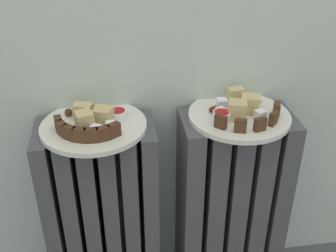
# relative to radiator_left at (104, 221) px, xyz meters

# --- Properties ---
(radiator_left) EXTENTS (0.30, 0.16, 0.57)m
(radiator_left) POSITION_rel_radiator_left_xyz_m (0.00, 0.00, 0.00)
(radiator_left) COLOR #47474C
(radiator_left) RESTS_ON ground_plane
(radiator_right) EXTENTS (0.30, 0.16, 0.57)m
(radiator_right) POSITION_rel_radiator_left_xyz_m (0.35, -0.00, -0.00)
(radiator_right) COLOR #47474C
(radiator_right) RESTS_ON ground_plane
(plate_left) EXTENTS (0.25, 0.25, 0.01)m
(plate_left) POSITION_rel_radiator_left_xyz_m (0.00, -0.00, 0.30)
(plate_left) COLOR silver
(plate_left) RESTS_ON radiator_left
(plate_right) EXTENTS (0.25, 0.25, 0.01)m
(plate_right) POSITION_rel_radiator_left_xyz_m (0.35, -0.00, 0.30)
(plate_right) COLOR silver
(plate_right) RESTS_ON radiator_right
(dark_cake_slice_left_0) EXTENTS (0.02, 0.03, 0.03)m
(dark_cake_slice_left_0) POSITION_rel_radiator_left_xyz_m (-0.08, -0.02, 0.32)
(dark_cake_slice_left_0) COLOR #472B19
(dark_cake_slice_left_0) RESTS_ON plate_left
(dark_cake_slice_left_1) EXTENTS (0.03, 0.03, 0.03)m
(dark_cake_slice_left_1) POSITION_rel_radiator_left_xyz_m (-0.07, -0.04, 0.32)
(dark_cake_slice_left_1) COLOR #472B19
(dark_cake_slice_left_1) RESTS_ON plate_left
(dark_cake_slice_left_2) EXTENTS (0.03, 0.03, 0.03)m
(dark_cake_slice_left_2) POSITION_rel_radiator_left_xyz_m (-0.05, -0.06, 0.32)
(dark_cake_slice_left_2) COLOR #472B19
(dark_cake_slice_left_2) RESTS_ON plate_left
(dark_cake_slice_left_3) EXTENTS (0.03, 0.03, 0.03)m
(dark_cake_slice_left_3) POSITION_rel_radiator_left_xyz_m (-0.03, -0.07, 0.32)
(dark_cake_slice_left_3) COLOR #472B19
(dark_cake_slice_left_3) RESTS_ON plate_left
(dark_cake_slice_left_4) EXTENTS (0.03, 0.02, 0.03)m
(dark_cake_slice_left_4) POSITION_rel_radiator_left_xyz_m (-0.00, -0.08, 0.32)
(dark_cake_slice_left_4) COLOR #472B19
(dark_cake_slice_left_4) RESTS_ON plate_left
(dark_cake_slice_left_5) EXTENTS (0.03, 0.02, 0.03)m
(dark_cake_slice_left_5) POSITION_rel_radiator_left_xyz_m (0.02, -0.07, 0.32)
(dark_cake_slice_left_5) COLOR #472B19
(dark_cake_slice_left_5) RESTS_ON plate_left
(dark_cake_slice_left_6) EXTENTS (0.03, 0.03, 0.03)m
(dark_cake_slice_left_6) POSITION_rel_radiator_left_xyz_m (0.05, -0.06, 0.32)
(dark_cake_slice_left_6) COLOR #472B19
(dark_cake_slice_left_6) RESTS_ON plate_left
(marble_cake_slice_left_0) EXTENTS (0.05, 0.04, 0.04)m
(marble_cake_slice_left_0) POSITION_rel_radiator_left_xyz_m (-0.02, 0.03, 0.32)
(marble_cake_slice_left_0) COLOR tan
(marble_cake_slice_left_0) RESTS_ON plate_left
(marble_cake_slice_left_1) EXTENTS (0.05, 0.05, 0.04)m
(marble_cake_slice_left_1) POSITION_rel_radiator_left_xyz_m (-0.02, -0.02, 0.32)
(marble_cake_slice_left_1) COLOR tan
(marble_cake_slice_left_1) RESTS_ON plate_left
(marble_cake_slice_left_2) EXTENTS (0.05, 0.05, 0.04)m
(marble_cake_slice_left_2) POSITION_rel_radiator_left_xyz_m (0.02, -0.00, 0.32)
(marble_cake_slice_left_2) COLOR tan
(marble_cake_slice_left_2) RESTS_ON plate_left
(turkish_delight_left_0) EXTENTS (0.03, 0.03, 0.02)m
(turkish_delight_left_0) POSITION_rel_radiator_left_xyz_m (0.01, -0.05, 0.31)
(turkish_delight_left_0) COLOR white
(turkish_delight_left_0) RESTS_ON plate_left
(turkish_delight_left_1) EXTENTS (0.02, 0.02, 0.02)m
(turkish_delight_left_1) POSITION_rel_radiator_left_xyz_m (0.04, -0.04, 0.31)
(turkish_delight_left_1) COLOR white
(turkish_delight_left_1) RESTS_ON plate_left
(medjool_date_left_0) EXTENTS (0.02, 0.03, 0.02)m
(medjool_date_left_0) POSITION_rel_radiator_left_xyz_m (-0.03, 0.07, 0.31)
(medjool_date_left_0) COLOR #3D1E0F
(medjool_date_left_0) RESTS_ON plate_left
(medjool_date_left_1) EXTENTS (0.02, 0.03, 0.02)m
(medjool_date_left_1) POSITION_rel_radiator_left_xyz_m (-0.06, 0.05, 0.31)
(medjool_date_left_1) COLOR #3D1E0F
(medjool_date_left_1) RESTS_ON plate_left
(medjool_date_left_2) EXTENTS (0.03, 0.02, 0.01)m
(medjool_date_left_2) POSITION_rel_radiator_left_xyz_m (0.03, 0.05, 0.31)
(medjool_date_left_2) COLOR #3D1E0F
(medjool_date_left_2) RESTS_ON plate_left
(jam_bowl_left) EXTENTS (0.04, 0.04, 0.02)m
(jam_bowl_left) POSITION_rel_radiator_left_xyz_m (0.06, 0.02, 0.31)
(jam_bowl_left) COLOR white
(jam_bowl_left) RESTS_ON plate_left
(dark_cake_slice_right_0) EXTENTS (0.03, 0.03, 0.03)m
(dark_cake_slice_right_0) POSITION_rel_radiator_left_xyz_m (0.29, -0.06, 0.32)
(dark_cake_slice_right_0) COLOR #472B19
(dark_cake_slice_right_0) RESTS_ON plate_right
(dark_cake_slice_right_1) EXTENTS (0.03, 0.02, 0.03)m
(dark_cake_slice_right_1) POSITION_rel_radiator_left_xyz_m (0.33, -0.08, 0.32)
(dark_cake_slice_right_1) COLOR #472B19
(dark_cake_slice_right_1) RESTS_ON plate_right
(dark_cake_slice_right_2) EXTENTS (0.03, 0.02, 0.03)m
(dark_cake_slice_right_2) POSITION_rel_radiator_left_xyz_m (0.37, -0.08, 0.32)
(dark_cake_slice_right_2) COLOR #472B19
(dark_cake_slice_right_2) RESTS_ON plate_right
(dark_cake_slice_right_3) EXTENTS (0.03, 0.03, 0.03)m
(dark_cake_slice_right_3) POSITION_rel_radiator_left_xyz_m (0.41, -0.06, 0.32)
(dark_cake_slice_right_3) COLOR #472B19
(dark_cake_slice_right_3) RESTS_ON plate_right
(dark_cake_slice_right_4) EXTENTS (0.02, 0.03, 0.03)m
(dark_cake_slice_right_4) POSITION_rel_radiator_left_xyz_m (0.44, -0.02, 0.32)
(dark_cake_slice_right_4) COLOR #472B19
(dark_cake_slice_right_4) RESTS_ON plate_right
(marble_cake_slice_right_0) EXTENTS (0.05, 0.05, 0.04)m
(marble_cake_slice_right_0) POSITION_rel_radiator_left_xyz_m (0.38, 0.00, 0.32)
(marble_cake_slice_right_0) COLOR tan
(marble_cake_slice_right_0) RESTS_ON plate_right
(marble_cake_slice_right_1) EXTENTS (0.04, 0.03, 0.04)m
(marble_cake_slice_right_1) POSITION_rel_radiator_left_xyz_m (0.36, 0.05, 0.32)
(marble_cake_slice_right_1) COLOR tan
(marble_cake_slice_right_1) RESTS_ON plate_right
(marble_cake_slice_right_2) EXTENTS (0.05, 0.05, 0.05)m
(marble_cake_slice_right_2) POSITION_rel_radiator_left_xyz_m (0.34, -0.02, 0.33)
(marble_cake_slice_right_2) COLOR tan
(marble_cake_slice_right_2) RESTS_ON plate_right
(turkish_delight_right_0) EXTENTS (0.03, 0.03, 0.02)m
(turkish_delight_right_0) POSITION_rel_radiator_left_xyz_m (0.39, -0.03, 0.31)
(turkish_delight_right_0) COLOR white
(turkish_delight_right_0) RESTS_ON plate_right
(turkish_delight_right_1) EXTENTS (0.02, 0.02, 0.02)m
(turkish_delight_right_1) POSITION_rel_radiator_left_xyz_m (0.32, 0.04, 0.31)
(turkish_delight_right_1) COLOR white
(turkish_delight_right_1) RESTS_ON plate_right
(turkish_delight_right_2) EXTENTS (0.03, 0.03, 0.02)m
(turkish_delight_right_2) POSITION_rel_radiator_left_xyz_m (0.30, -0.00, 0.31)
(turkish_delight_right_2) COLOR white
(turkish_delight_right_2) RESTS_ON plate_right
(medjool_date_right_0) EXTENTS (0.03, 0.03, 0.01)m
(medjool_date_right_0) POSITION_rel_radiator_left_xyz_m (0.41, 0.05, 0.31)
(medjool_date_right_0) COLOR #3D1E0F
(medjool_date_right_0) RESTS_ON plate_right
(medjool_date_right_1) EXTENTS (0.03, 0.03, 0.01)m
(medjool_date_right_1) POSITION_rel_radiator_left_xyz_m (0.29, 0.02, 0.31)
(medjool_date_right_1) COLOR #3D1E0F
(medjool_date_right_1) RESTS_ON plate_right
(jam_bowl_right) EXTENTS (0.04, 0.04, 0.03)m
(jam_bowl_right) POSITION_rel_radiator_left_xyz_m (0.30, -0.03, 0.32)
(jam_bowl_right) COLOR white
(jam_bowl_right) RESTS_ON plate_right
(fork) EXTENTS (0.03, 0.10, 0.00)m
(fork) POSITION_rel_radiator_left_xyz_m (0.34, -0.00, 0.30)
(fork) COLOR #B7B7BC
(fork) RESTS_ON plate_right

